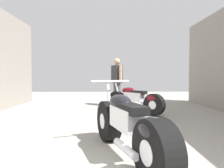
% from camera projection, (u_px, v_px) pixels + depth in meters
% --- Properties ---
extents(ground_plane, '(17.88, 17.88, 0.00)m').
position_uv_depth(ground_plane, '(113.00, 124.00, 4.39)').
color(ground_plane, '#9E998E').
extents(motorcycle_maroon_cruiser, '(0.92, 2.03, 0.97)m').
position_uv_depth(motorcycle_maroon_cruiser, '(128.00, 126.00, 2.58)').
color(motorcycle_maroon_cruiser, black).
rests_on(motorcycle_maroon_cruiser, ground_plane).
extents(motorcycle_black_naked, '(1.46, 1.42, 0.87)m').
position_uv_depth(motorcycle_black_naked, '(135.00, 100.00, 5.74)').
color(motorcycle_black_naked, black).
rests_on(motorcycle_black_naked, ground_plane).
extents(mechanic_in_blue, '(0.40, 0.64, 1.64)m').
position_uv_depth(mechanic_in_blue, '(117.00, 79.00, 7.05)').
color(mechanic_in_blue, '#4C4C4C').
rests_on(mechanic_in_blue, ground_plane).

